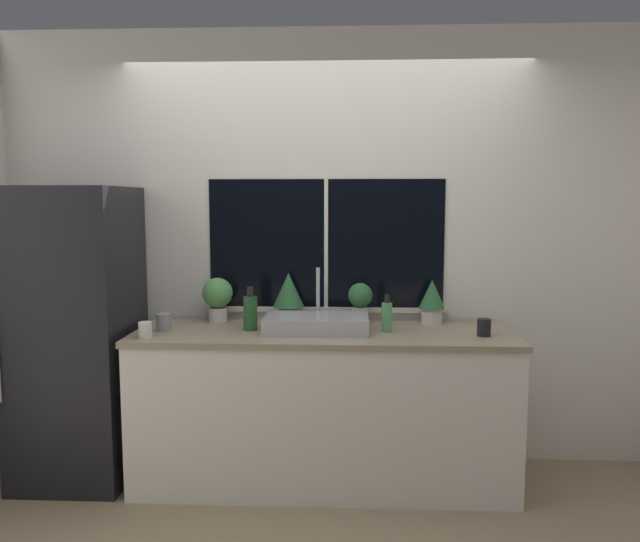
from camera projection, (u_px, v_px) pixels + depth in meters
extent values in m
plane|color=#937F60|center=(321.00, 508.00, 3.37)|extent=(14.00, 14.00, 0.00)
cube|color=silver|center=(326.00, 249.00, 3.94)|extent=(8.00, 0.06, 2.70)
cube|color=black|center=(326.00, 244.00, 3.90)|extent=(1.47, 0.01, 0.80)
cube|color=silver|center=(326.00, 244.00, 3.89)|extent=(0.02, 0.01, 0.80)
cube|color=silver|center=(326.00, 309.00, 3.94)|extent=(1.53, 0.04, 0.03)
cube|color=silver|center=(63.00, 240.00, 4.80)|extent=(0.06, 7.00, 2.70)
cube|color=silver|center=(608.00, 242.00, 4.61)|extent=(0.06, 7.00, 2.70)
cube|color=white|center=(324.00, 410.00, 3.65)|extent=(2.16, 0.66, 0.87)
cube|color=gray|center=(324.00, 334.00, 3.60)|extent=(2.19, 0.68, 0.03)
cube|color=black|center=(77.00, 334.00, 3.68)|extent=(0.64, 0.66, 1.73)
cube|color=#ADADB2|center=(316.00, 324.00, 3.59)|extent=(0.60, 0.34, 0.09)
cylinder|color=#B7B7BC|center=(318.00, 322.00, 3.79)|extent=(0.04, 0.04, 0.03)
cylinder|color=#B7B7BC|center=(318.00, 294.00, 3.77)|extent=(0.02, 0.02, 0.32)
cylinder|color=silver|center=(218.00, 315.00, 3.88)|extent=(0.11, 0.11, 0.09)
sphere|color=#569951|center=(217.00, 293.00, 3.86)|extent=(0.19, 0.19, 0.19)
cylinder|color=silver|center=(289.00, 314.00, 3.86)|extent=(0.13, 0.13, 0.10)
cone|color=#2D6638|center=(289.00, 290.00, 3.84)|extent=(0.19, 0.19, 0.21)
cylinder|color=silver|center=(360.00, 315.00, 3.83)|extent=(0.10, 0.10, 0.10)
sphere|color=#2D6638|center=(360.00, 295.00, 3.82)|extent=(0.15, 0.15, 0.15)
cylinder|color=silver|center=(432.00, 316.00, 3.81)|extent=(0.13, 0.13, 0.09)
cone|color=#2D6638|center=(432.00, 294.00, 3.80)|extent=(0.16, 0.16, 0.18)
cylinder|color=#519E5B|center=(387.00, 317.00, 3.57)|extent=(0.06, 0.06, 0.17)
cylinder|color=black|center=(387.00, 299.00, 3.56)|extent=(0.03, 0.03, 0.05)
cylinder|color=#235128|center=(250.00, 313.00, 3.61)|extent=(0.08, 0.08, 0.20)
cylinder|color=black|center=(250.00, 292.00, 3.60)|extent=(0.04, 0.04, 0.06)
cylinder|color=black|center=(484.00, 327.00, 3.46)|extent=(0.08, 0.08, 0.10)
cylinder|color=gray|center=(164.00, 322.00, 3.61)|extent=(0.09, 0.09, 0.10)
cylinder|color=white|center=(145.00, 330.00, 3.43)|extent=(0.07, 0.07, 0.09)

